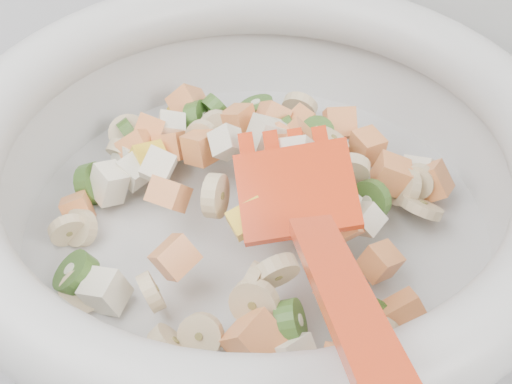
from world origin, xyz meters
The scene contains 1 object.
mixing_bowl centered at (-0.06, 1.50, 0.96)m, with size 0.40×0.38×0.16m.
Camera 1 is at (0.14, 1.22, 1.27)m, focal length 55.00 mm.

